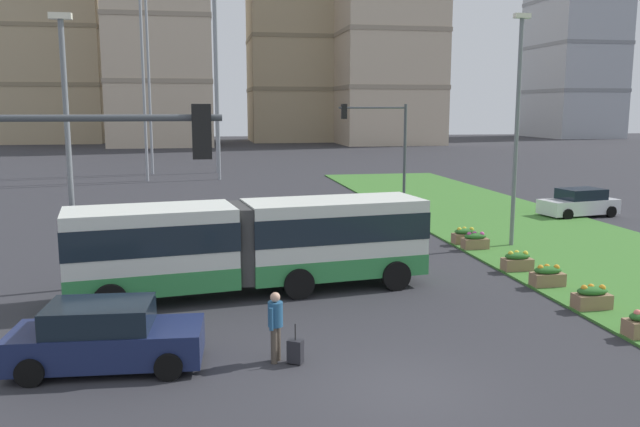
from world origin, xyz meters
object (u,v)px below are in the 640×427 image
object	(u,v)px
car_white_van	(579,203)
pedestrian_crossing	(275,322)
flower_planter_1	(592,297)
apartment_tower_west	(48,4)
flower_planter_2	(548,276)
flower_planter_5	(465,236)
apartment_tower_centre	(289,16)
flower_planter_3	(517,261)
streetlight_median	(517,123)
car_navy_sedan	(106,337)
flower_planter_4	(475,241)
traffic_light_far_right	(384,141)
apartment_tower_westcentre	(159,23)
articulated_bus	(252,244)
traffic_light_near_left	(54,239)
rolling_suitcase	(295,351)
apartment_tower_east	(574,48)
streetlight_left	(68,142)

from	to	relation	value
car_white_van	pedestrian_crossing	distance (m)	26.58
flower_planter_1	apartment_tower_west	distance (m)	115.93
apartment_tower_west	flower_planter_2	bearing A→B (deg)	-70.37
flower_planter_5	apartment_tower_west	world-z (taller)	apartment_tower_west
apartment_tower_centre	flower_planter_3	bearing A→B (deg)	-92.79
flower_planter_5	streetlight_median	bearing A→B (deg)	-19.81
car_navy_sedan	pedestrian_crossing	distance (m)	4.00
flower_planter_4	traffic_light_far_right	world-z (taller)	traffic_light_far_right
pedestrian_crossing	flower_planter_3	xyz separation A→B (m)	(9.88, 7.07, -0.58)
flower_planter_5	apartment_tower_west	distance (m)	106.99
car_white_van	apartment_tower_westcentre	size ratio (longest dim) A/B	0.12
car_navy_sedan	streetlight_median	bearing A→B (deg)	34.89
articulated_bus	car_navy_sedan	xyz separation A→B (m)	(-3.91, -5.81, -0.90)
car_navy_sedan	apartment_tower_centre	world-z (taller)	apartment_tower_centre
streetlight_median	traffic_light_near_left	bearing A→B (deg)	-133.27
flower_planter_5	apartment_tower_centre	xyz separation A→B (m)	(4.83, 94.16, 22.14)
articulated_bus	rolling_suitcase	bearing A→B (deg)	-85.36
pedestrian_crossing	flower_planter_4	distance (m)	14.73
pedestrian_crossing	apartment_tower_west	bearing A→B (deg)	104.07
pedestrian_crossing	flower_planter_2	xyz separation A→B (m)	(9.88, 4.88, -0.58)
apartment_tower_west	apartment_tower_centre	distance (m)	42.30
apartment_tower_westcentre	apartment_tower_east	bearing A→B (deg)	10.85
traffic_light_far_right	apartment_tower_east	size ratio (longest dim) A/B	0.17
pedestrian_crossing	apartment_tower_westcentre	world-z (taller)	apartment_tower_westcentre
articulated_bus	flower_planter_2	xyz separation A→B (m)	(9.94, -1.29, -1.23)
flower_planter_5	apartment_tower_westcentre	bearing A→B (deg)	101.94
car_white_van	apartment_tower_centre	world-z (taller)	apartment_tower_centre
flower_planter_4	apartment_tower_east	bearing A→B (deg)	57.19
flower_planter_1	apartment_tower_centre	xyz separation A→B (m)	(4.83, 103.90, 22.14)
car_navy_sedan	flower_planter_1	xyz separation A→B (m)	(13.85, 1.93, -0.33)
car_navy_sedan	streetlight_median	xyz separation A→B (m)	(15.75, 10.98, 4.70)
flower_planter_2	traffic_light_near_left	bearing A→B (deg)	-143.63
flower_planter_5	apartment_tower_east	xyz separation A→B (m)	(64.73, 99.28, 17.93)
pedestrian_crossing	flower_planter_2	world-z (taller)	pedestrian_crossing
pedestrian_crossing	streetlight_median	size ratio (longest dim) A/B	0.17
traffic_light_near_left	apartment_tower_east	size ratio (longest dim) A/B	0.17
flower_planter_5	streetlight_left	bearing A→B (deg)	-164.37
streetlight_median	flower_planter_2	bearing A→B (deg)	-106.38
streetlight_left	apartment_tower_centre	distance (m)	102.25
flower_planter_1	streetlight_median	world-z (taller)	streetlight_median
flower_planter_2	traffic_light_far_right	bearing A→B (deg)	96.13
car_white_van	traffic_light_near_left	xyz separation A→B (m)	(-23.08, -23.42, 3.45)
flower_planter_3	traffic_light_far_right	size ratio (longest dim) A/B	0.17
articulated_bus	rolling_suitcase	distance (m)	6.53
articulated_bus	flower_planter_4	distance (m)	11.09
flower_planter_5	apartment_tower_westcentre	size ratio (longest dim) A/B	0.03
rolling_suitcase	articulated_bus	bearing A→B (deg)	94.64
flower_planter_1	traffic_light_far_right	bearing A→B (deg)	95.24
flower_planter_3	streetlight_median	xyz separation A→B (m)	(1.90, 4.27, 5.02)
car_navy_sedan	flower_planter_1	size ratio (longest dim) A/B	4.10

